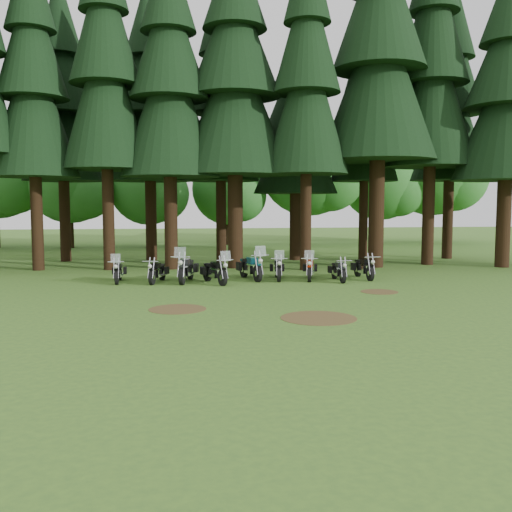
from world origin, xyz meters
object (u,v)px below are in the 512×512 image
object	(u,v)px
motorcycle_4	(251,268)
motorcycle_7	(338,271)
motorcycle_3	(215,272)
motorcycle_6	(310,269)
motorcycle_5	(278,269)
motorcycle_0	(118,272)
motorcycle_2	(186,270)
motorcycle_1	(157,272)
motorcycle_8	(364,268)

from	to	relation	value
motorcycle_4	motorcycle_7	distance (m)	3.78
motorcycle_3	motorcycle_7	world-z (taller)	motorcycle_3
motorcycle_6	motorcycle_7	world-z (taller)	motorcycle_6
motorcycle_5	motorcycle_6	world-z (taller)	same
motorcycle_3	motorcycle_5	size ratio (longest dim) A/B	1.02
motorcycle_0	motorcycle_2	xyz separation A→B (m)	(2.83, -0.32, 0.09)
motorcycle_1	motorcycle_7	xyz separation A→B (m)	(7.64, -0.63, -0.01)
motorcycle_5	motorcycle_6	xyz separation A→B (m)	(1.37, -0.21, -0.00)
motorcycle_0	motorcycle_8	xyz separation A→B (m)	(10.59, -0.32, 0.03)
motorcycle_1	motorcycle_7	distance (m)	7.67
motorcycle_4	motorcycle_2	bearing A→B (deg)	174.70
motorcycle_7	motorcycle_8	distance (m)	1.44
motorcycle_0	motorcycle_5	bearing A→B (deg)	-0.82
motorcycle_1	motorcycle_3	world-z (taller)	motorcycle_3
motorcycle_4	motorcycle_3	bearing A→B (deg)	-161.53
motorcycle_0	motorcycle_6	size ratio (longest dim) A/B	0.94
motorcycle_3	motorcycle_8	xyz separation A→B (m)	(6.60, 0.61, -0.02)
motorcycle_0	motorcycle_4	size ratio (longest dim) A/B	0.83
motorcycle_1	motorcycle_8	world-z (taller)	motorcycle_8
motorcycle_2	motorcycle_0	bearing A→B (deg)	-173.36
motorcycle_4	motorcycle_5	distance (m)	1.18
motorcycle_3	motorcycle_5	world-z (taller)	motorcycle_3
motorcycle_6	motorcycle_1	bearing A→B (deg)	-165.37
motorcycle_5	motorcycle_7	bearing A→B (deg)	-10.91
motorcycle_2	motorcycle_4	world-z (taller)	motorcycle_2
motorcycle_8	motorcycle_6	bearing A→B (deg)	178.31
motorcycle_0	motorcycle_8	world-z (taller)	motorcycle_0
motorcycle_0	motorcycle_1	distance (m)	1.65
motorcycle_0	motorcycle_3	size ratio (longest dim) A/B	0.92
motorcycle_2	motorcycle_3	size ratio (longest dim) A/B	1.12
motorcycle_8	motorcycle_2	bearing A→B (deg)	178.53
motorcycle_0	motorcycle_2	bearing A→B (deg)	-6.36
motorcycle_0	motorcycle_7	size ratio (longest dim) A/B	1.01
motorcycle_4	motorcycle_6	xyz separation A→B (m)	(2.54, -0.38, -0.06)
motorcycle_0	motorcycle_5	distance (m)	6.78
motorcycle_3	motorcycle_5	xyz separation A→B (m)	(2.80, 0.83, -0.02)
motorcycle_3	motorcycle_4	size ratio (longest dim) A/B	0.90
motorcycle_1	motorcycle_2	bearing A→B (deg)	13.52
motorcycle_4	motorcycle_5	bearing A→B (deg)	-21.42
motorcycle_0	motorcycle_5	size ratio (longest dim) A/B	0.93
motorcycle_4	motorcycle_5	xyz separation A→B (m)	(1.17, -0.17, -0.06)
motorcycle_0	motorcycle_4	xyz separation A→B (m)	(5.61, 0.07, 0.09)
motorcycle_1	motorcycle_4	world-z (taller)	motorcycle_4
motorcycle_2	motorcycle_6	size ratio (longest dim) A/B	1.15
motorcycle_0	motorcycle_4	world-z (taller)	motorcycle_4
motorcycle_6	motorcycle_8	xyz separation A→B (m)	(2.43, -0.01, -0.00)
motorcycle_3	motorcycle_7	bearing A→B (deg)	-19.11
motorcycle_8	motorcycle_0	bearing A→B (deg)	176.83
motorcycle_4	motorcycle_5	world-z (taller)	motorcycle_4
motorcycle_3	motorcycle_6	size ratio (longest dim) A/B	1.03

